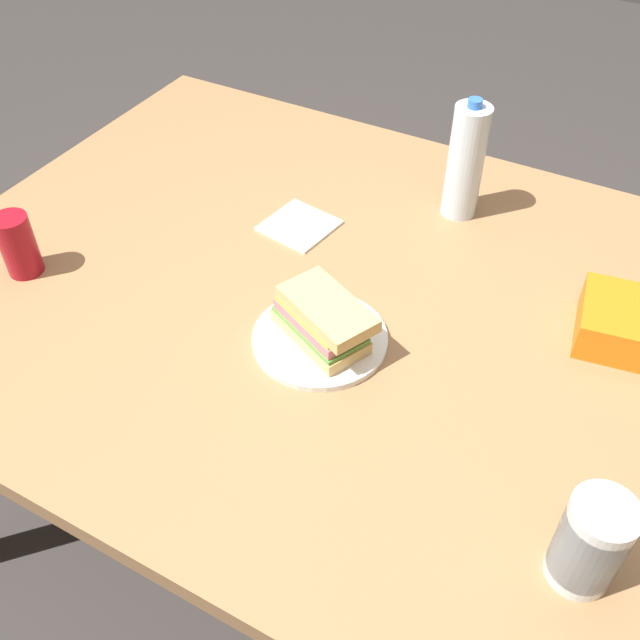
# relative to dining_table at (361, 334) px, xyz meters

# --- Properties ---
(ground_plane) EXTENTS (8.00, 8.00, 0.00)m
(ground_plane) POSITION_rel_dining_table_xyz_m (0.00, 0.00, -0.69)
(ground_plane) COLOR #383330
(dining_table) EXTENTS (1.68, 1.18, 0.77)m
(dining_table) POSITION_rel_dining_table_xyz_m (0.00, 0.00, 0.00)
(dining_table) COLOR #9E7047
(dining_table) RESTS_ON ground_plane
(paper_plate) EXTENTS (0.23, 0.23, 0.01)m
(paper_plate) POSITION_rel_dining_table_xyz_m (-0.02, -0.12, 0.08)
(paper_plate) COLOR white
(paper_plate) RESTS_ON dining_table
(sandwich) EXTENTS (0.21, 0.15, 0.08)m
(sandwich) POSITION_rel_dining_table_xyz_m (-0.02, -0.12, 0.13)
(sandwich) COLOR #DBB26B
(sandwich) RESTS_ON paper_plate
(soda_can_red) EXTENTS (0.07, 0.07, 0.12)m
(soda_can_red) POSITION_rel_dining_table_xyz_m (-0.60, -0.22, 0.14)
(soda_can_red) COLOR maroon
(soda_can_red) RESTS_ON dining_table
(water_bottle_tall) EXTENTS (0.07, 0.07, 0.25)m
(water_bottle_tall) POSITION_rel_dining_table_xyz_m (0.05, 0.35, 0.20)
(water_bottle_tall) COLOR silver
(water_bottle_tall) RESTS_ON dining_table
(plastic_cup_stack) EXTENTS (0.08, 0.08, 0.15)m
(plastic_cup_stack) POSITION_rel_dining_table_xyz_m (0.47, -0.33, 0.15)
(plastic_cup_stack) COLOR silver
(plastic_cup_stack) RESTS_ON dining_table
(paper_napkin) EXTENTS (0.15, 0.15, 0.01)m
(paper_napkin) POSITION_rel_dining_table_xyz_m (-0.22, 0.14, 0.08)
(paper_napkin) COLOR white
(paper_napkin) RESTS_ON dining_table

